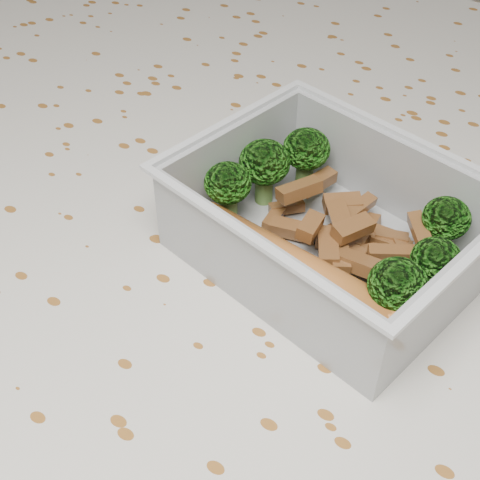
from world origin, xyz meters
The scene contains 6 objects.
dining_table centered at (0.00, 0.00, 0.67)m, with size 1.40×0.90×0.75m.
tablecloth centered at (0.00, 0.00, 0.72)m, with size 1.46×0.96×0.19m.
lunch_container centered at (0.05, 0.04, 0.78)m, with size 0.21×0.18×0.06m.
broccoli_florets centered at (0.04, 0.05, 0.79)m, with size 0.17×0.12×0.05m.
meat_pile centered at (0.05, 0.06, 0.77)m, with size 0.12×0.09×0.03m.
sausage centered at (0.04, 0.00, 0.78)m, with size 0.16×0.04×0.03m.
Camera 1 is at (0.17, -0.25, 1.06)m, focal length 50.00 mm.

